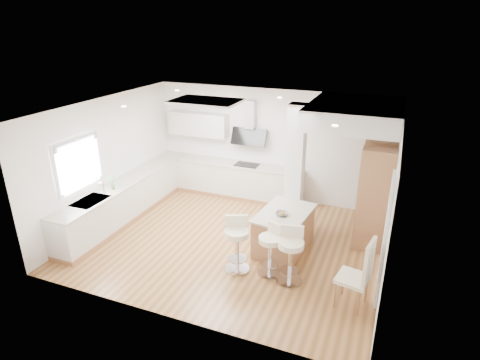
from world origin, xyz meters
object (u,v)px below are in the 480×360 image
at_px(peninsula, 284,231).
at_px(bar_stool_c, 291,253).
at_px(dining_chair, 360,272).
at_px(bar_stool_a, 237,241).
at_px(bar_stool_b, 271,247).

relative_size(peninsula, bar_stool_c, 1.40).
relative_size(peninsula, dining_chair, 1.18).
bearing_deg(bar_stool_a, peninsula, 35.36).
bearing_deg(bar_stool_c, dining_chair, -23.08).
height_order(bar_stool_a, dining_chair, dining_chair).
bearing_deg(bar_stool_c, bar_stool_b, 155.41).
distance_m(bar_stool_a, bar_stool_c, 1.01).
bearing_deg(dining_chair, bar_stool_c, 178.04).
relative_size(bar_stool_a, bar_stool_c, 1.00).
bearing_deg(bar_stool_a, bar_stool_c, -23.46).
distance_m(bar_stool_a, bar_stool_b, 0.63).
relative_size(peninsula, bar_stool_a, 1.40).
relative_size(bar_stool_a, dining_chair, 0.84).
height_order(bar_stool_b, dining_chair, dining_chair).
bearing_deg(peninsula, dining_chair, -31.85).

